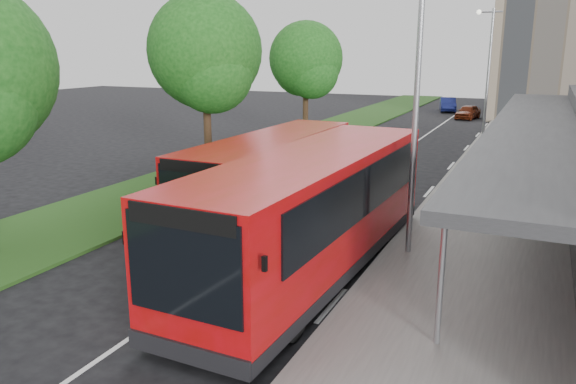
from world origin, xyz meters
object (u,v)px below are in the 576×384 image
at_px(litter_bin, 474,181).
at_px(car_near, 468,112).
at_px(tree_far, 306,64).
at_px(lamp_post_near, 414,92).
at_px(bollard, 482,150).
at_px(bus_main, 313,212).
at_px(tree_mid, 205,59).
at_px(lamp_post_far, 487,69).
at_px(car_far, 448,104).
at_px(bus_second, 271,174).

bearing_deg(litter_bin, car_near, 97.69).
relative_size(tree_far, car_near, 2.16).
relative_size(lamp_post_near, car_near, 2.24).
height_order(lamp_post_near, car_near, lamp_post_near).
bearing_deg(lamp_post_near, bollard, 88.34).
xyz_separation_m(tree_far, bus_main, (9.09, -21.20, -3.30)).
xyz_separation_m(tree_mid, bollard, (11.59, 8.78, -4.81)).
xyz_separation_m(litter_bin, car_near, (-3.65, 27.04, 0.07)).
distance_m(tree_far, lamp_post_far, 11.17).
height_order(lamp_post_far, car_near, lamp_post_far).
bearing_deg(car_far, car_near, -77.27).
distance_m(bus_main, car_far, 43.30).
xyz_separation_m(bus_main, car_far, (-3.25, 43.17, -1.00)).
bearing_deg(bus_main, tree_mid, 136.62).
distance_m(tree_far, car_near, 18.90).
xyz_separation_m(lamp_post_far, bus_second, (-5.54, -17.61, -3.26)).
relative_size(bus_main, bus_second, 1.14).
bearing_deg(tree_far, tree_mid, -90.00).
height_order(tree_mid, bus_second, tree_mid).
height_order(bus_main, car_far, bus_main).
relative_size(lamp_post_far, litter_bin, 10.34).
height_order(bus_main, bus_second, bus_main).
bearing_deg(bollard, car_near, 99.17).
height_order(tree_mid, bus_main, tree_mid).
relative_size(tree_far, car_far, 1.90).
height_order(lamp_post_far, car_far, lamp_post_far).
distance_m(lamp_post_near, bus_second, 6.85).
height_order(tree_far, car_near, tree_far).
distance_m(lamp_post_far, litter_bin, 12.40).
bearing_deg(car_far, tree_far, -116.88).
height_order(bus_main, bollard, bus_main).
relative_size(litter_bin, car_near, 0.22).
relative_size(tree_mid, bollard, 8.60).
distance_m(bus_second, car_near, 33.14).
relative_size(bus_main, litter_bin, 14.91).
xyz_separation_m(tree_mid, bus_second, (5.59, -4.66, -3.99)).
xyz_separation_m(litter_bin, bollard, (-0.49, 7.47, 0.10)).
relative_size(lamp_post_far, bus_second, 0.79).
relative_size(bus_second, car_near, 2.83).
distance_m(bus_second, litter_bin, 8.86).
xyz_separation_m(tree_far, bus_second, (5.59, -16.66, -3.51)).
distance_m(bollard, car_near, 19.82).
xyz_separation_m(lamp_post_far, car_far, (-5.29, 21.02, -4.05)).
distance_m(bus_main, bus_second, 5.73).
height_order(litter_bin, car_near, car_near).
height_order(tree_mid, lamp_post_near, tree_mid).
xyz_separation_m(lamp_post_near, litter_bin, (0.95, 8.36, -4.18)).
height_order(bus_main, litter_bin, bus_main).
bearing_deg(litter_bin, lamp_post_far, 94.66).
bearing_deg(bus_main, bollard, 84.05).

